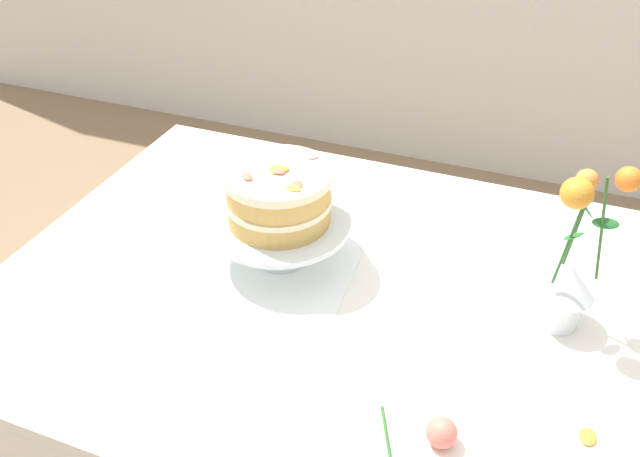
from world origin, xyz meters
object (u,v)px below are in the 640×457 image
object	(u,v)px
flower_vase	(570,272)
cake_stand	(280,227)
fallen_rose	(440,433)
dining_table	(344,326)
layer_cake	(279,196)

from	to	relation	value
flower_vase	cake_stand	bearing A→B (deg)	-179.19
flower_vase	fallen_rose	xyz separation A→B (m)	(-0.15, -0.34, -0.10)
dining_table	layer_cake	world-z (taller)	layer_cake
flower_vase	dining_table	bearing A→B (deg)	-170.79
dining_table	flower_vase	distance (m)	0.45
dining_table	flower_vase	size ratio (longest dim) A/B	4.15
flower_vase	layer_cake	bearing A→B (deg)	-179.19
dining_table	layer_cake	size ratio (longest dim) A/B	6.51
dining_table	flower_vase	bearing A→B (deg)	9.21
layer_cake	cake_stand	bearing A→B (deg)	153.98
dining_table	flower_vase	world-z (taller)	flower_vase
dining_table	fallen_rose	distance (m)	0.39
cake_stand	flower_vase	size ratio (longest dim) A/B	0.86
layer_cake	dining_table	bearing A→B (deg)	-19.09
dining_table	layer_cake	bearing A→B (deg)	160.91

